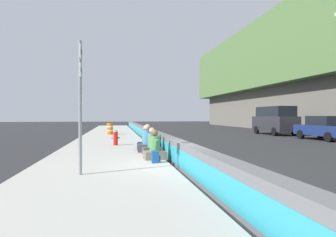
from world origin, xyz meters
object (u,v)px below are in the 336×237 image
(parked_car_fourth, at_px, (275,120))
(route_sign_post, at_px, (80,98))
(fire_hydrant, at_px, (116,137))
(backpack, at_px, (155,157))
(seated_person_middle, at_px, (152,146))
(construction_barrel, at_px, (110,129))
(seated_person_far, at_px, (146,141))
(seated_person_foreground, at_px, (155,150))
(seated_person_rear, at_px, (147,143))
(parked_car_third, at_px, (325,128))

(parked_car_fourth, bearing_deg, route_sign_post, 137.98)
(fire_hydrant, relative_size, backpack, 2.20)
(backpack, bearing_deg, parked_car_fourth, -40.45)
(seated_person_middle, height_order, construction_barrel, seated_person_middle)
(backpack, bearing_deg, seated_person_middle, -3.98)
(fire_hydrant, relative_size, seated_person_far, 0.77)
(route_sign_post, relative_size, construction_barrel, 3.79)
(route_sign_post, height_order, backpack, route_sign_post)
(seated_person_foreground, height_order, seated_person_rear, seated_person_rear)
(seated_person_rear, height_order, parked_car_fourth, parked_car_fourth)
(seated_person_middle, xyz_separation_m, backpack, (-2.26, 0.16, -0.15))
(parked_car_third, relative_size, parked_car_fourth, 0.89)
(fire_hydrant, bearing_deg, seated_person_far, -144.15)
(seated_person_middle, bearing_deg, seated_person_far, 1.20)
(route_sign_post, bearing_deg, seated_person_rear, -25.46)
(seated_person_middle, distance_m, parked_car_fourth, 18.23)
(seated_person_foreground, xyz_separation_m, parked_car_fourth, (14.37, -12.88, 0.88))
(backpack, xyz_separation_m, parked_car_third, (8.93, -13.23, 0.53))
(backpack, height_order, construction_barrel, construction_barrel)
(route_sign_post, bearing_deg, parked_car_third, -55.59)
(fire_hydrant, xyz_separation_m, seated_person_foreground, (-5.46, -1.41, -0.11))
(seated_person_rear, distance_m, parked_car_third, 14.37)
(seated_person_far, distance_m, construction_barrel, 11.65)
(route_sign_post, bearing_deg, fire_hydrant, -6.60)
(seated_person_foreground, height_order, seated_person_middle, seated_person_middle)
(seated_person_foreground, xyz_separation_m, seated_person_rear, (2.35, 0.02, 0.04))
(seated_person_foreground, relative_size, seated_person_rear, 0.89)
(fire_hydrant, relative_size, parked_car_fourth, 0.17)
(route_sign_post, bearing_deg, construction_barrel, -1.45)
(seated_person_far, xyz_separation_m, backpack, (-4.30, 0.12, -0.16))
(seated_person_middle, height_order, backpack, seated_person_middle)
(route_sign_post, height_order, seated_person_rear, route_sign_post)
(route_sign_post, distance_m, seated_person_far, 6.65)
(construction_barrel, bearing_deg, parked_car_fourth, -92.24)
(seated_person_foreground, relative_size, parked_car_fourth, 0.21)
(fire_hydrant, bearing_deg, backpack, -168.08)
(route_sign_post, distance_m, seated_person_middle, 4.93)
(seated_person_rear, distance_m, construction_barrel, 12.74)
(seated_person_foreground, distance_m, parked_car_fourth, 19.32)
(route_sign_post, distance_m, fire_hydrant, 8.19)
(seated_person_far, height_order, parked_car_third, parked_car_third)
(seated_person_foreground, bearing_deg, backpack, 174.27)
(fire_hydrant, xyz_separation_m, seated_person_far, (-2.00, -1.44, -0.09))
(route_sign_post, bearing_deg, seated_person_middle, -31.43)
(route_sign_post, relative_size, seated_person_rear, 2.97)
(seated_person_foreground, bearing_deg, parked_car_fourth, -41.87)
(route_sign_post, relative_size, parked_car_third, 0.79)
(route_sign_post, xyz_separation_m, fire_hydrant, (7.97, -0.92, -1.62))
(backpack, distance_m, parked_car_third, 15.97)
(parked_car_fourth, bearing_deg, backpack, 139.55)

